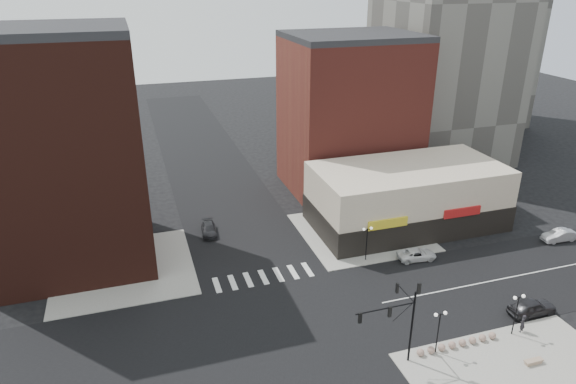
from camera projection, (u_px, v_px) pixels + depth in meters
name	position (u px, v px, depth m)	size (l,w,h in m)	color
ground	(287.00, 322.00, 48.58)	(240.00, 240.00, 0.00)	black
road_ew	(287.00, 322.00, 48.57)	(200.00, 14.00, 0.02)	black
road_ns	(287.00, 322.00, 48.57)	(14.00, 200.00, 0.02)	black
sidewalk_nw	(124.00, 269.00, 57.19)	(15.00, 15.00, 0.12)	gray
sidewalk_ne	(361.00, 232.00, 65.30)	(15.00, 15.00, 0.12)	gray
building_nw	(64.00, 156.00, 54.53)	(16.00, 15.00, 25.00)	#391812
building_ne_midrise	(349.00, 116.00, 75.38)	(18.00, 15.00, 22.00)	maroon
building_ne_row	(407.00, 201.00, 66.28)	(24.20, 12.20, 8.00)	beige
traffic_signal	(401.00, 313.00, 41.79)	(5.59, 3.09, 7.77)	black
street_lamp_se_a	(439.00, 322.00, 43.36)	(1.22, 0.32, 4.16)	black
street_lamp_se_b	(518.00, 305.00, 45.59)	(1.22, 0.32, 4.16)	black
street_lamp_ne	(367.00, 235.00, 57.64)	(1.22, 0.32, 4.16)	black
bollard_row	(457.00, 344.00, 45.09)	(8.00, 0.65, 0.65)	#9E786D
white_suv	(417.00, 254.00, 58.98)	(2.08, 4.52, 1.25)	silver
dark_sedan_east	(532.00, 307.00, 49.41)	(1.92, 4.76, 1.62)	black
silver_sedan	(559.00, 235.00, 63.04)	(1.53, 4.40, 1.45)	#A6A6AB
dark_sedan_north	(209.00, 229.00, 64.74)	(1.77, 4.36, 1.27)	black
pedestrian	(523.00, 323.00, 46.77)	(0.66, 0.43, 1.82)	black
stone_bench	(534.00, 362.00, 43.18)	(1.69, 0.53, 0.39)	tan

